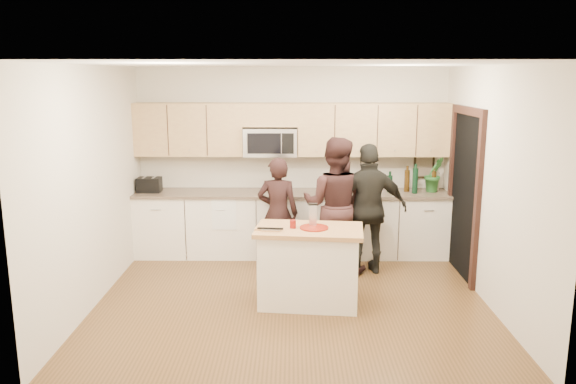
{
  "coord_description": "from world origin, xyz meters",
  "views": [
    {
      "loc": [
        0.01,
        -6.22,
        2.59
      ],
      "look_at": [
        -0.05,
        0.35,
        1.22
      ],
      "focal_mm": 35.0,
      "sensor_mm": 36.0,
      "label": 1
    }
  ],
  "objects_px": {
    "island": "(309,266)",
    "woman_right": "(369,209)",
    "woman_center": "(335,205)",
    "woman_left": "(278,213)",
    "toaster": "(149,185)"
  },
  "relations": [
    {
      "from": "toaster",
      "to": "woman_left",
      "type": "relative_size",
      "value": 0.22
    },
    {
      "from": "toaster",
      "to": "woman_right",
      "type": "height_order",
      "value": "woman_right"
    },
    {
      "from": "toaster",
      "to": "woman_right",
      "type": "distance_m",
      "value": 3.15
    },
    {
      "from": "toaster",
      "to": "woman_left",
      "type": "bearing_deg",
      "value": -16.19
    },
    {
      "from": "island",
      "to": "toaster",
      "type": "height_order",
      "value": "toaster"
    },
    {
      "from": "toaster",
      "to": "woman_left",
      "type": "height_order",
      "value": "woman_left"
    },
    {
      "from": "island",
      "to": "woman_right",
      "type": "relative_size",
      "value": 0.73
    },
    {
      "from": "island",
      "to": "woman_center",
      "type": "bearing_deg",
      "value": 77.64
    },
    {
      "from": "island",
      "to": "woman_center",
      "type": "relative_size",
      "value": 0.7
    },
    {
      "from": "woman_left",
      "to": "woman_right",
      "type": "distance_m",
      "value": 1.22
    },
    {
      "from": "toaster",
      "to": "woman_left",
      "type": "distance_m",
      "value": 1.96
    },
    {
      "from": "woman_center",
      "to": "woman_left",
      "type": "bearing_deg",
      "value": 6.7
    },
    {
      "from": "woman_left",
      "to": "woman_right",
      "type": "xyz_separation_m",
      "value": [
        1.2,
        -0.19,
        0.1
      ]
    },
    {
      "from": "woman_center",
      "to": "island",
      "type": "bearing_deg",
      "value": 87.63
    },
    {
      "from": "toaster",
      "to": "woman_right",
      "type": "relative_size",
      "value": 0.19
    }
  ]
}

